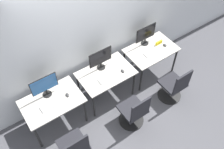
% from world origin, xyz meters
% --- Properties ---
extents(ground_plane, '(20.00, 20.00, 0.00)m').
position_xyz_m(ground_plane, '(0.00, 0.00, 0.00)').
color(ground_plane, '#4C4C51').
extents(wall_back, '(12.00, 0.05, 2.80)m').
position_xyz_m(wall_back, '(0.00, 0.81, 1.40)').
color(wall_back, silver).
rests_on(wall_back, ground_plane).
extents(desk_left, '(1.03, 0.68, 0.71)m').
position_xyz_m(desk_left, '(-1.12, 0.34, 0.62)').
color(desk_left, '#BCB7AD').
rests_on(desk_left, ground_plane).
extents(monitor_left, '(0.48, 0.16, 0.44)m').
position_xyz_m(monitor_left, '(-1.12, 0.51, 0.96)').
color(monitor_left, black).
rests_on(monitor_left, desk_left).
extents(keyboard_left, '(0.46, 0.14, 0.02)m').
position_xyz_m(keyboard_left, '(-1.12, 0.26, 0.72)').
color(keyboard_left, silver).
rests_on(keyboard_left, desk_left).
extents(mouse_left, '(0.06, 0.09, 0.03)m').
position_xyz_m(mouse_left, '(-0.84, 0.29, 0.72)').
color(mouse_left, '#333333').
rests_on(mouse_left, desk_left).
extents(office_chair_left, '(0.48, 0.48, 0.87)m').
position_xyz_m(office_chair_left, '(-1.17, -0.48, 0.35)').
color(office_chair_left, black).
rests_on(office_chair_left, ground_plane).
extents(desk_center, '(1.03, 0.68, 0.71)m').
position_xyz_m(desk_center, '(0.00, 0.34, 0.62)').
color(desk_center, '#BCB7AD').
rests_on(desk_center, ground_plane).
extents(monitor_center, '(0.48, 0.16, 0.44)m').
position_xyz_m(monitor_center, '(0.00, 0.51, 0.96)').
color(monitor_center, black).
rests_on(monitor_center, desk_center).
extents(keyboard_center, '(0.46, 0.14, 0.02)m').
position_xyz_m(keyboard_center, '(0.00, 0.22, 0.72)').
color(keyboard_center, silver).
rests_on(keyboard_center, desk_center).
extents(mouse_center, '(0.06, 0.09, 0.03)m').
position_xyz_m(mouse_center, '(0.28, 0.19, 0.72)').
color(mouse_center, '#333333').
rests_on(mouse_center, desk_center).
extents(office_chair_center, '(0.48, 0.48, 0.87)m').
position_xyz_m(office_chair_center, '(0.06, -0.49, 0.35)').
color(office_chair_center, black).
rests_on(office_chair_center, ground_plane).
extents(desk_right, '(1.03, 0.68, 0.71)m').
position_xyz_m(desk_right, '(1.12, 0.34, 0.62)').
color(desk_right, '#BCB7AD').
rests_on(desk_right, ground_plane).
extents(monitor_right, '(0.48, 0.16, 0.44)m').
position_xyz_m(monitor_right, '(1.12, 0.56, 0.96)').
color(monitor_right, black).
rests_on(monitor_right, desk_right).
extents(keyboard_right, '(0.46, 0.14, 0.02)m').
position_xyz_m(keyboard_right, '(1.12, 0.26, 0.72)').
color(keyboard_right, silver).
rests_on(keyboard_right, desk_right).
extents(mouse_right, '(0.06, 0.09, 0.03)m').
position_xyz_m(mouse_right, '(1.42, 0.27, 0.72)').
color(mouse_right, '#333333').
rests_on(mouse_right, desk_right).
extents(office_chair_right, '(0.48, 0.48, 0.87)m').
position_xyz_m(office_chair_right, '(1.07, -0.47, 0.35)').
color(office_chair_right, black).
rests_on(office_chair_right, ground_plane).
extents(placard_right, '(0.16, 0.03, 0.08)m').
position_xyz_m(placard_right, '(1.35, 0.37, 0.75)').
color(placard_right, yellow).
rests_on(placard_right, desk_right).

